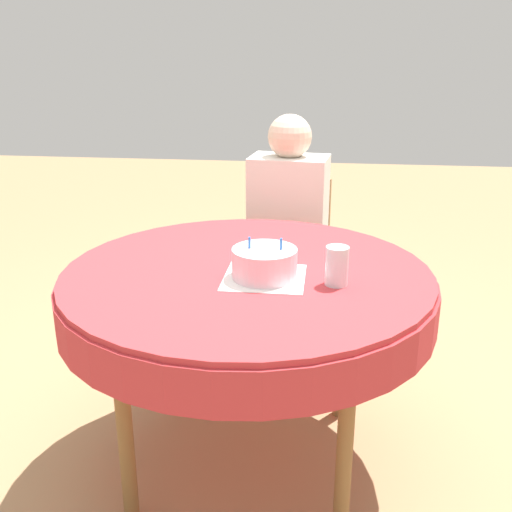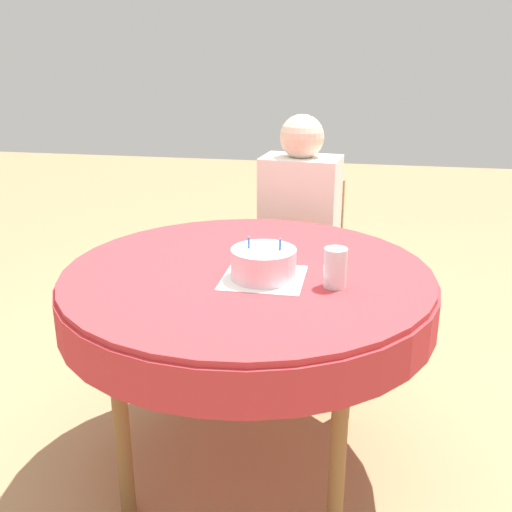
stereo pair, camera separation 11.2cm
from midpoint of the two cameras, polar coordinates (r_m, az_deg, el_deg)
name	(u,v)px [view 2 (the right image)]	position (r m, az deg, el deg)	size (l,w,h in m)	color
ground_plane	(248,459)	(2.37, 0.70, -18.81)	(12.00, 12.00, 0.00)	#A37F56
dining_table	(248,294)	(2.02, 0.78, -3.68)	(1.25, 1.25, 0.76)	#BC3338
chair	(302,259)	(2.96, 5.46, -0.28)	(0.43, 0.43, 0.85)	#A37A4C
person	(299,217)	(2.81, 5.25, 3.69)	(0.38, 0.36, 1.18)	beige
napkin	(264,278)	(1.92, 2.39, -2.09)	(0.26, 0.26, 0.00)	white
birthday_cake	(264,263)	(1.91, 2.41, -0.71)	(0.21, 0.21, 0.13)	silver
drinking_glass	(335,268)	(1.86, 9.28, -1.11)	(0.07, 0.07, 0.12)	silver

